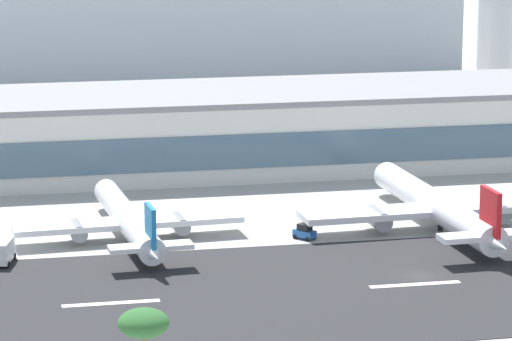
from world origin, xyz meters
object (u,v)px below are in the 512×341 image
Objects in this scene: airliner_red_tail_gate_1 at (440,209)px; terminal_building at (234,128)px; service_box_truck_1 at (2,251)px; service_baggage_tug_0 at (305,232)px; airliner_blue_tail_gate_0 at (130,222)px; palm_tree_2 at (144,325)px.

terminal_building is at bearing 20.29° from airliner_red_tail_gate_1.
service_baggage_tug_0 is at bearing -70.62° from service_box_truck_1.
terminal_building reaches higher than airliner_red_tail_gate_1.
airliner_red_tail_gate_1 reaches higher than service_box_truck_1.
service_baggage_tug_0 is (24.63, -3.84, -1.76)m from airliner_blue_tail_gate_0.
service_baggage_tug_0 is 42.92m from service_box_truck_1.
service_box_truck_1 is 0.56× the size of palm_tree_2.
airliner_blue_tail_gate_0 is 6.58× the size of service_box_truck_1.
airliner_red_tail_gate_1 is 4.26× the size of palm_tree_2.
palm_tree_2 is at bearing 138.38° from airliner_red_tail_gate_1.
palm_tree_2 is (-30.53, -113.53, 3.01)m from terminal_building.
airliner_blue_tail_gate_0 is 3.68× the size of palm_tree_2.
service_baggage_tug_0 is at bearing -89.40° from terminal_building.
service_baggage_tug_0 is at bearing 89.43° from airliner_red_tail_gate_1.
airliner_blue_tail_gate_0 is at bearing -52.29° from service_box_truck_1.
terminal_building is at bearing 74.95° from palm_tree_2.
palm_tree_2 reaches higher than airliner_red_tail_gate_1.
airliner_red_tail_gate_1 is 63.45m from service_box_truck_1.
service_box_truck_1 is at bearing 56.24° from service_baggage_tug_0.
terminal_building is 54.13m from airliner_red_tail_gate_1.
palm_tree_2 is at bearing 170.82° from airliner_blue_tail_gate_0.
airliner_blue_tail_gate_0 is 67.57m from palm_tree_2.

